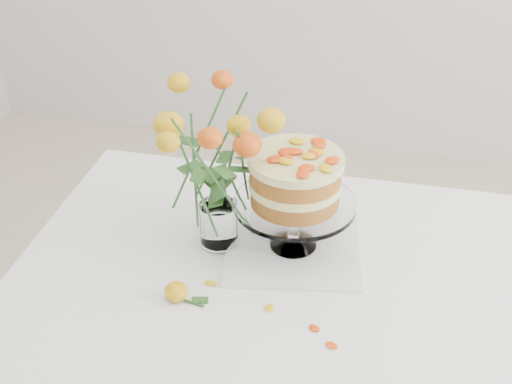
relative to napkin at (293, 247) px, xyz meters
The scene contains 9 objects.
table 0.18m from the napkin, 46.72° to the right, with size 1.43×0.93×0.76m.
napkin is the anchor object (origin of this frame).
cake_stand 0.17m from the napkin, 153.43° to the left, with size 0.27×0.27×0.25m.
rose_vase 0.31m from the napkin, behind, with size 0.34×0.34×0.44m.
loose_rose_near 0.31m from the napkin, 132.50° to the right, with size 0.09×0.05×0.04m.
stray_petal_a 0.21m from the napkin, 93.36° to the right, with size 0.03×0.02×0.00m, color yellow.
stray_petal_b 0.27m from the napkin, 71.01° to the right, with size 0.03×0.02×0.00m, color yellow.
stray_petal_c 0.32m from the napkin, 66.57° to the right, with size 0.03×0.02×0.00m, color yellow.
stray_petal_d 0.22m from the napkin, 132.91° to the right, with size 0.03×0.02×0.00m, color yellow.
Camera 1 is at (0.09, -1.19, 1.75)m, focal length 50.00 mm.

